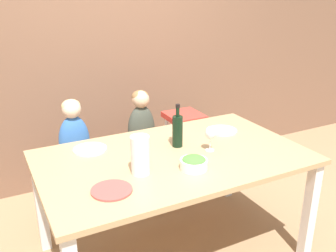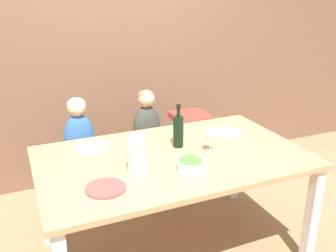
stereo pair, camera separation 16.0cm
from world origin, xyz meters
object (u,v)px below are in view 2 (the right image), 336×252
chair_right_highchair (190,134)px  dinner_plate_back_left (91,147)px  paper_towel_roll (137,154)px  chair_far_left (82,172)px  wine_bottle (178,130)px  dinner_plate_front_left (106,188)px  wine_glass_near (211,134)px  chair_far_center (147,160)px  person_child_center (147,121)px  dinner_plate_back_right (226,132)px  salad_bowl_large (191,163)px  person_child_left (79,130)px

chair_right_highchair → dinner_plate_back_left: bearing=-156.9°
paper_towel_roll → dinner_plate_back_left: paper_towel_roll is taller
chair_far_left → wine_bottle: size_ratio=1.55×
chair_right_highchair → dinner_plate_front_left: (-1.03, -1.01, 0.21)m
chair_right_highchair → dinner_plate_front_left: 1.45m
chair_far_left → wine_bottle: (0.57, -0.63, 0.50)m
wine_bottle → wine_glass_near: (0.16, -0.17, 0.01)m
paper_towel_roll → dinner_plate_back_left: size_ratio=1.04×
chair_far_center → dinner_plate_back_left: size_ratio=2.07×
person_child_center → dinner_plate_back_left: 0.70m
person_child_center → dinner_plate_back_right: (0.45, -0.54, 0.02)m
paper_towel_roll → salad_bowl_large: 0.34m
chair_right_highchair → wine_glass_near: 0.90m
chair_far_left → person_child_left: person_child_left is taller
person_child_left → paper_towel_roll: size_ratio=2.31×
paper_towel_roll → dinner_plate_back_right: paper_towel_roll is taller
paper_towel_roll → dinner_plate_front_left: bearing=-152.0°
person_child_center → wine_glass_near: bearing=-78.4°
wine_glass_near → person_child_left: bearing=132.6°
wine_bottle → dinner_plate_back_left: size_ratio=1.34×
chair_far_left → chair_far_center: bearing=0.0°
wine_bottle → dinner_plate_back_left: 0.61m
chair_right_highchair → person_child_left: (-0.99, 0.00, 0.19)m
person_child_left → salad_bowl_large: size_ratio=3.23×
paper_towel_roll → dinner_plate_front_left: size_ratio=1.04×
dinner_plate_back_left → chair_far_left: bearing=91.5°
chair_far_left → wine_bottle: wine_bottle is taller
chair_right_highchair → salad_bowl_large: 1.13m
salad_bowl_large → wine_bottle: bearing=77.5°
person_child_left → dinner_plate_back_left: bearing=-88.5°
person_child_center → wine_glass_near: 0.83m
wine_glass_near → dinner_plate_back_right: size_ratio=0.77×
person_child_left → salad_bowl_large: person_child_left is taller
paper_towel_roll → salad_bowl_large: size_ratio=1.40×
person_child_center → wine_glass_near: person_child_center is taller
chair_far_center → dinner_plate_back_left: 0.80m
chair_right_highchair → dinner_plate_front_left: bearing=-135.6°
wine_glass_near → dinner_plate_back_right: 0.40m
chair_far_center → person_child_center: 0.37m
wine_glass_near → dinner_plate_front_left: size_ratio=0.77×
chair_far_left → paper_towel_roll: (0.18, -0.89, 0.50)m
chair_far_left → dinner_plate_back_right: (1.02, -0.54, 0.39)m
dinner_plate_front_left → wine_bottle: bearing=31.4°
person_child_left → dinner_plate_back_left: (0.01, -0.42, 0.02)m
person_child_center → wine_bottle: size_ratio=1.79×
wine_glass_near → salad_bowl_large: 0.31m
person_child_left → dinner_plate_front_left: size_ratio=2.40×
person_child_left → dinner_plate_back_right: (1.02, -0.54, 0.02)m
paper_towel_roll → salad_bowl_large: (0.31, -0.10, -0.08)m
wine_bottle → wine_glass_near: bearing=-45.9°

